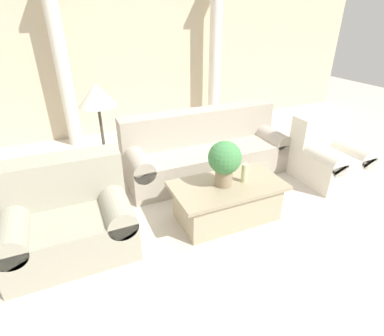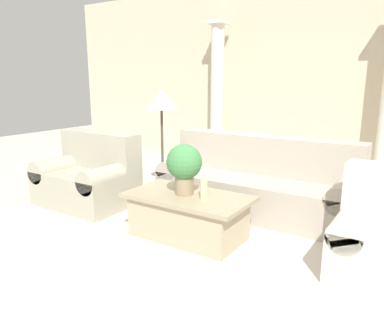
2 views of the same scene
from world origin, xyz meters
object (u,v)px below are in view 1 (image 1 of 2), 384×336
loveseat (68,217)px  sofa_long (205,151)px  floor_lamp (97,100)px  armchair (327,155)px  coffee_table (227,200)px  potted_plant (225,160)px

loveseat → sofa_long: bearing=24.8°
floor_lamp → loveseat: bearing=-121.6°
sofa_long → armchair: (1.50, -0.81, -0.00)m
armchair → floor_lamp: bearing=165.0°
coffee_table → floor_lamp: (-1.14, 1.06, 1.01)m
sofa_long → armchair: size_ratio=2.71×
coffee_table → armchair: bearing=9.1°
potted_plant → floor_lamp: size_ratio=0.35×
coffee_table → potted_plant: potted_plant is taller
armchair → sofa_long: bearing=151.7°
loveseat → floor_lamp: floor_lamp is taller
loveseat → armchair: 3.43m
sofa_long → coffee_table: bearing=-103.5°
coffee_table → loveseat: bearing=172.9°
loveseat → armchair: bearing=1.3°
potted_plant → floor_lamp: floor_lamp is taller
floor_lamp → sofa_long: bearing=1.3°
armchair → loveseat: bearing=-178.7°
potted_plant → armchair: 1.88m
loveseat → potted_plant: size_ratio=2.32×
sofa_long → floor_lamp: floor_lamp is taller
sofa_long → loveseat: same height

